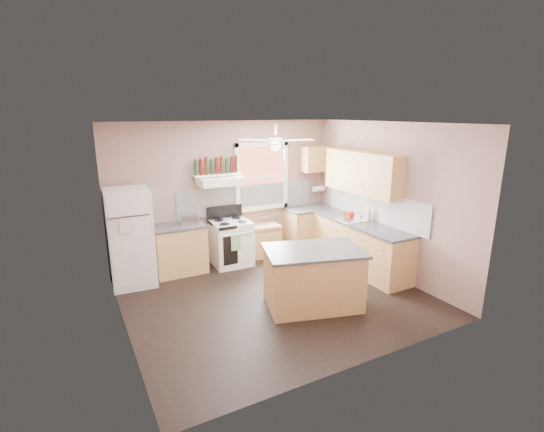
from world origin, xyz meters
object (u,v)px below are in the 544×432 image
refrigerator (131,238)px  cart (263,240)px  stove (231,243)px  toaster (189,220)px  island (313,279)px

refrigerator → cart: bearing=8.2°
stove → toaster: bearing=-178.6°
refrigerator → cart: (2.56, 0.19, -0.50)m
refrigerator → cart: size_ratio=2.53×
toaster → cart: 1.67m
toaster → cart: size_ratio=0.43×
cart → island: size_ratio=0.48×
refrigerator → cart: 2.62m
toaster → refrigerator: bearing=-161.6°
cart → stove: bearing=-162.9°
refrigerator → toaster: refrigerator is taller
toaster → cart: bearing=19.9°
stove → refrigerator: bearing=-176.7°
refrigerator → island: size_ratio=1.22×
refrigerator → island: bearing=-38.6°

